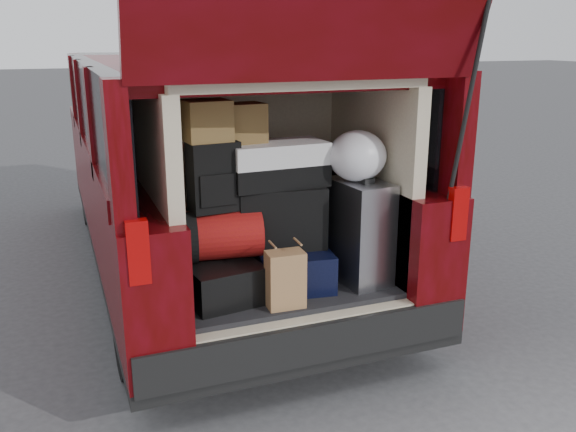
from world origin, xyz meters
name	(u,v)px	position (x,y,z in m)	size (l,w,h in m)	color
ground	(289,378)	(0.00, 0.00, 0.00)	(80.00, 80.00, 0.00)	#363638
minivan	(208,168)	(0.00, 1.86, 0.91)	(1.90, 5.35, 2.77)	black
load_floor	(273,317)	(0.00, 0.28, 0.28)	(1.24, 1.05, 0.55)	black
black_hardshell	(217,277)	(-0.39, 0.12, 0.66)	(0.39, 0.53, 0.21)	black
navy_hardshell	(291,265)	(0.07, 0.14, 0.66)	(0.42, 0.51, 0.22)	black
silver_roller	(359,231)	(0.46, 0.04, 0.85)	(0.25, 0.40, 0.60)	silver
kraft_bag	(285,279)	(-0.08, -0.16, 0.71)	(0.20, 0.13, 0.31)	#A36F49
red_duffel	(223,234)	(-0.34, 0.14, 0.90)	(0.42, 0.28, 0.28)	maroon
black_soft_case	(280,216)	(0.01, 0.19, 0.95)	(0.50, 0.30, 0.36)	black
backpack	(214,176)	(-0.38, 0.15, 1.23)	(0.26, 0.16, 0.38)	black
twotone_duffel	(276,164)	(0.00, 0.20, 1.26)	(0.56, 0.29, 0.25)	white
grocery_sack_lower	(207,121)	(-0.40, 0.18, 1.52)	(0.24, 0.19, 0.22)	olive
grocery_sack_upper	(244,123)	(-0.17, 0.26, 1.49)	(0.22, 0.18, 0.22)	olive
plastic_bag_right	(357,156)	(0.44, 0.06, 1.30)	(0.34, 0.31, 0.29)	white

